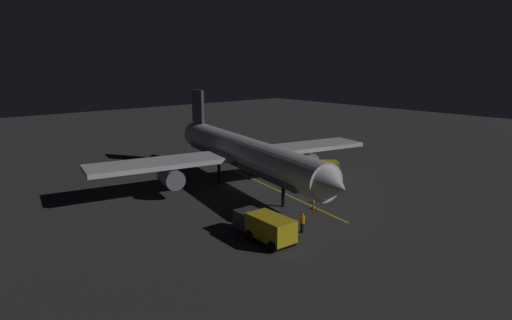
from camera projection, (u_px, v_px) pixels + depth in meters
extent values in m
cube|color=#313132|center=(245.00, 187.00, 50.11)|extent=(180.00, 180.00, 0.20)
cube|color=gold|center=(280.00, 191.00, 48.25)|extent=(4.43, 22.27, 0.01)
cylinder|color=white|center=(245.00, 152.00, 49.19)|extent=(9.34, 29.83, 3.51)
cube|color=#4C4C56|center=(245.00, 160.00, 49.40)|extent=(8.29, 25.43, 0.63)
cone|color=white|center=(335.00, 186.00, 35.65)|extent=(3.93, 3.44, 3.44)
cone|color=white|center=(192.00, 132.00, 63.17)|extent=(3.94, 4.76, 3.16)
cube|color=#4C4C56|center=(198.00, 106.00, 60.08)|extent=(1.07, 3.60, 4.54)
cube|color=white|center=(304.00, 147.00, 55.08)|extent=(16.01, 7.75, 0.50)
cylinder|color=slate|center=(305.00, 160.00, 54.00)|extent=(2.69, 3.55, 2.10)
cube|color=white|center=(160.00, 163.00, 46.06)|extent=(16.01, 7.75, 0.50)
cylinder|color=slate|center=(171.00, 178.00, 45.71)|extent=(2.69, 3.55, 2.10)
cylinder|color=black|center=(283.00, 195.00, 42.88)|extent=(0.42, 0.42, 2.31)
cylinder|color=black|center=(250.00, 170.00, 52.95)|extent=(0.42, 0.42, 2.31)
cylinder|color=black|center=(219.00, 174.00, 50.94)|extent=(0.42, 0.42, 2.31)
cube|color=gold|center=(271.00, 227.00, 34.12)|extent=(2.28, 4.11, 1.75)
cube|color=#38383D|center=(248.00, 219.00, 36.38)|extent=(2.07, 1.89, 1.50)
cylinder|color=black|center=(260.00, 232.00, 35.40)|extent=(2.35, 1.00, 0.90)
cylinder|color=black|center=(282.00, 243.00, 33.24)|extent=(2.35, 1.00, 0.90)
cube|color=gold|center=(321.00, 169.00, 52.98)|extent=(4.56, 4.27, 1.77)
cube|color=#38383D|center=(296.00, 170.00, 52.94)|extent=(2.66, 2.68, 1.50)
cylinder|color=black|center=(309.00, 176.00, 53.14)|extent=(2.16, 2.36, 0.90)
cylinder|color=black|center=(332.00, 175.00, 53.21)|extent=(2.16, 2.36, 0.90)
cylinder|color=black|center=(302.00, 228.00, 36.47)|extent=(0.32, 0.32, 0.85)
cylinder|color=orange|center=(302.00, 219.00, 36.30)|extent=(0.40, 0.40, 0.65)
sphere|color=tan|center=(303.00, 214.00, 36.20)|extent=(0.24, 0.24, 0.24)
cone|color=#EA590F|center=(266.00, 214.00, 40.27)|extent=(0.36, 0.36, 0.55)
cube|color=black|center=(266.00, 216.00, 40.33)|extent=(0.50, 0.50, 0.03)
cone|color=#EA590F|center=(313.00, 200.00, 44.30)|extent=(0.36, 0.36, 0.55)
cube|color=black|center=(313.00, 202.00, 44.36)|extent=(0.50, 0.50, 0.03)
cone|color=#EA590F|center=(313.00, 206.00, 42.42)|extent=(0.36, 0.36, 0.55)
cube|color=black|center=(313.00, 209.00, 42.47)|extent=(0.50, 0.50, 0.03)
cone|color=#EA590F|center=(246.00, 200.00, 44.27)|extent=(0.36, 0.36, 0.55)
cube|color=black|center=(246.00, 203.00, 44.33)|extent=(0.50, 0.50, 0.03)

